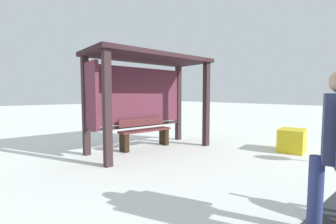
% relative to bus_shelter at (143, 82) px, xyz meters
% --- Properties ---
extents(ground_plane, '(60.00, 60.00, 0.00)m').
position_rel_bus_shelter_xyz_m(ground_plane, '(0.10, -0.20, -1.73)').
color(ground_plane, white).
extents(bus_shelter, '(3.17, 1.41, 2.37)m').
position_rel_bus_shelter_xyz_m(bus_shelter, '(0.00, 0.00, 0.00)').
color(bus_shelter, '#342326').
rests_on(bus_shelter, ground).
extents(bench_left_inside, '(1.46, 0.34, 0.78)m').
position_rel_bus_shelter_xyz_m(bench_left_inside, '(0.10, 0.09, -1.34)').
color(bench_left_inside, '#56282A').
rests_on(bench_left_inside, ground).
extents(grit_bin, '(0.80, 0.70, 0.56)m').
position_rel_bus_shelter_xyz_m(grit_bin, '(2.69, -2.57, -1.45)').
color(grit_bin, yellow).
rests_on(grit_bin, ground).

